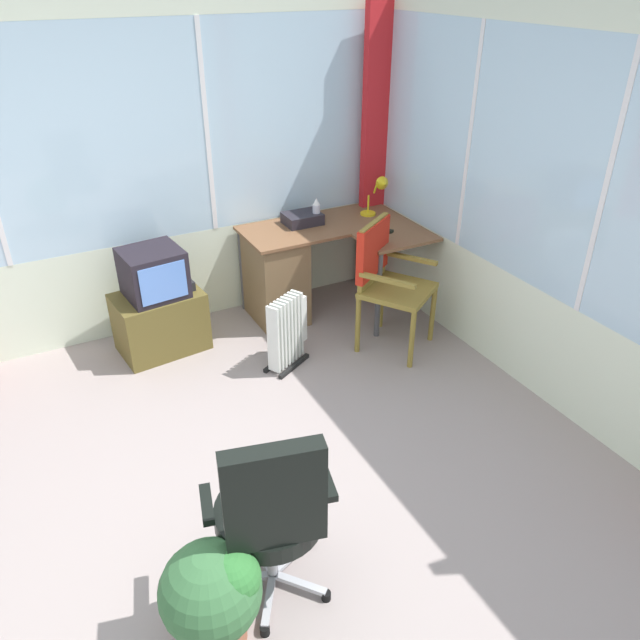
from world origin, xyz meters
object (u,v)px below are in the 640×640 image
Objects in this scene: desk_lamp at (380,191)px; office_chair at (271,510)px; spray_bottle at (316,211)px; desk at (284,271)px; potted_plant at (214,594)px; paper_tray at (302,218)px; wooden_armchair at (383,269)px; tv_remote at (384,230)px; space_heater at (288,331)px; tv_on_stand at (159,307)px.

desk_lamp is 0.33× the size of office_chair.
spray_bottle is 0.21× the size of office_chair.
desk_lamp is 0.58m from spray_bottle.
desk reaches higher than potted_plant.
wooden_armchair is at bearing -72.50° from paper_tray.
spray_bottle is 0.84m from wooden_armchair.
office_chair reaches higher than tv_remote.
potted_plant is (-1.72, -2.64, -0.49)m from paper_tray.
desk_lamp is 1.52m from space_heater.
desk is at bearing 66.99° from space_heater.
desk_lamp is at bearing -1.02° from desk.
office_chair is at bearing -121.09° from spray_bottle.
desk_lamp is 0.40× the size of tv_on_stand.
paper_tray is 0.89m from wooden_armchair.
office_chair is at bearing -130.44° from desk_lamp.
paper_tray is 1.37m from tv_on_stand.
space_heater is (-0.62, -0.75, -0.58)m from spray_bottle.
wooden_armchair is at bearing -78.90° from spray_bottle.
tv_remote reaches higher than desk.
wooden_armchair is 1.78× the size of space_heater.
tv_on_stand reaches higher than potted_plant.
tv_remote reaches higher than potted_plant.
space_heater is at bearing 176.48° from wooden_armchair.
potted_plant is (-1.98, -1.80, -0.33)m from wooden_armchair.
desk_lamp is 2.25× the size of tv_remote.
wooden_armchair reaches higher than tv_remote.
desk is 0.91m from wooden_armchair.
paper_tray reaches higher than potted_plant.
desk_lamp is 0.60× the size of space_heater.
wooden_armchair is at bearing -148.28° from tv_remote.
wooden_armchair reaches higher than potted_plant.
tv_on_stand is (-1.96, -0.02, -0.60)m from desk_lamp.
desk_lamp reaches higher than tv_on_stand.
tv_remote is 3.16m from potted_plant.
tv_remote is 0.69× the size of spray_bottle.
desk_lamp reaches higher than wooden_armchair.
spray_bottle reaches higher than space_heater.
paper_tray is 0.30× the size of office_chair.
tv_on_stand is (-1.56, 0.70, -0.26)m from wooden_armchair.
desk_lamp is 3.54m from potted_plant.
office_chair is (-1.41, -2.55, -0.23)m from paper_tray.
tv_on_stand is (-1.29, -0.14, -0.43)m from paper_tray.
office_chair reaches higher than wooden_armchair.
office_chair reaches higher than paper_tray.
paper_tray is at bearing 113.52° from tv_remote.
spray_bottle is 0.38× the size of space_heater.
space_heater is (0.78, -0.65, -0.09)m from tv_on_stand.
tv_remote is at bearing -9.75° from tv_on_stand.
wooden_armchair reaches higher than tv_on_stand.
desk_lamp is at bearing -10.12° from paper_tray.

